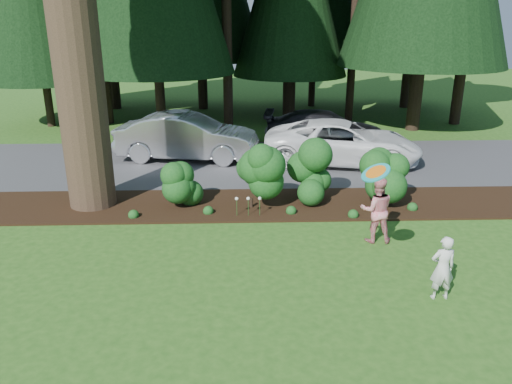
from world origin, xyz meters
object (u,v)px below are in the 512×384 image
child (443,268)px  frisbee (376,172)px  car_silver_wagon (187,137)px  adult (376,210)px  car_white_suv (343,142)px  car_dark_suv (325,129)px

child → frisbee: bearing=-14.5°
car_silver_wagon → child: (5.60, -9.67, -0.23)m
adult → child: bearing=106.1°
car_silver_wagon → child: size_ratio=4.01×
car_silver_wagon → frisbee: (4.28, -9.40, 1.54)m
car_silver_wagon → adult: car_silver_wagon is taller
frisbee → child: bearing=-11.4°
car_white_suv → child: 8.98m
car_silver_wagon → adult: size_ratio=3.24×
adult → car_white_suv: bearing=-90.9°
child → frisbee: frisbee is taller
car_white_suv → car_dark_suv: (-0.22, 2.52, -0.06)m
child → frisbee: size_ratio=2.39×
car_white_suv → adult: (-0.50, -6.44, -0.00)m
car_white_suv → adult: adult is taller
adult → frisbee: frisbee is taller
child → adult: (-0.57, 2.54, 0.15)m
car_silver_wagon → adult: (5.03, -7.13, -0.08)m
car_white_suv → frisbee: 8.95m
car_dark_suv → adult: adult is taller
car_silver_wagon → car_white_suv: bearing=-88.6°
car_dark_suv → child: bearing=-171.2°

